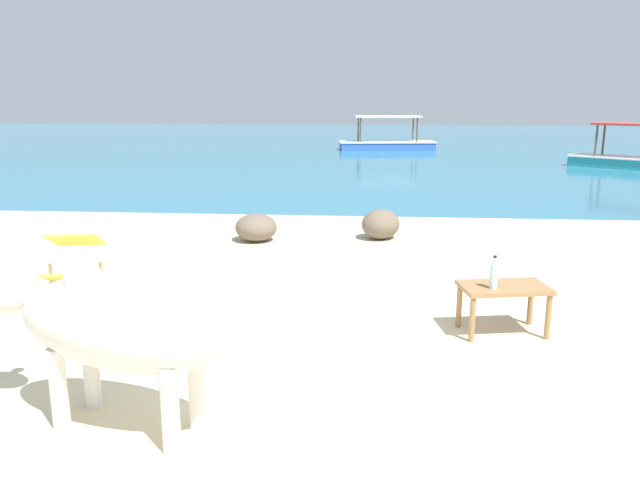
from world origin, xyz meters
TOP-DOWN VIEW (x-y plane):
  - sand_beach at (0.00, 0.00)m, footprint 18.00×14.00m
  - water_surface at (0.00, 22.00)m, footprint 60.00×36.00m
  - cow at (-1.43, -0.17)m, footprint 1.91×0.92m
  - low_bench_table at (1.33, 1.67)m, footprint 0.83×0.57m
  - bottle at (1.22, 1.57)m, footprint 0.07×0.07m
  - deck_chair_near at (-2.98, 2.40)m, footprint 0.67×0.85m
  - shore_rock_large at (-1.51, 5.02)m, footprint 0.61×0.61m
  - shore_rock_medium at (0.30, 5.31)m, footprint 0.79×0.78m
  - boat_blue at (0.74, 20.58)m, footprint 3.79×1.63m
  - boat_teal at (7.82, 14.96)m, footprint 3.68×3.03m

SIDE VIEW (x-z plane):
  - water_surface at x=0.00m, z-range -0.01..0.01m
  - sand_beach at x=0.00m, z-range 0.00..0.04m
  - shore_rock_large at x=-1.51m, z-range 0.04..0.44m
  - shore_rock_medium at x=0.30m, z-range 0.04..0.48m
  - boat_blue at x=0.74m, z-range -0.35..0.94m
  - boat_teal at x=7.82m, z-range -0.35..0.94m
  - low_bench_table at x=1.33m, z-range 0.19..0.63m
  - deck_chair_near at x=-2.98m, z-range 0.08..0.77m
  - bottle at x=1.22m, z-range 0.45..0.75m
  - cow at x=-1.43m, z-range 0.21..1.27m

